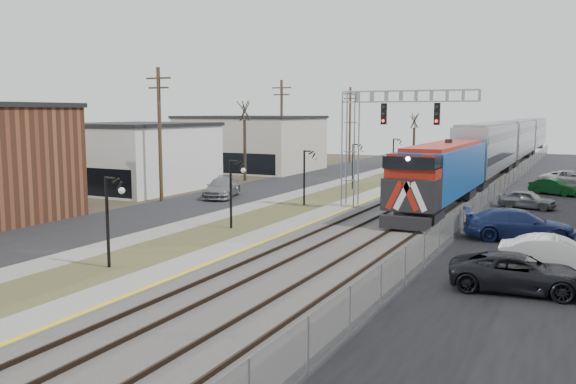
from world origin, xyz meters
The scene contains 23 objects.
ground centered at (0.00, 0.00, 0.00)m, with size 160.00×160.00×0.00m, color #473D2D.
street_west centered at (-11.50, 35.00, 0.02)m, with size 7.00×120.00×0.04m, color black.
sidewalk centered at (-7.00, 35.00, 0.04)m, with size 2.00×120.00×0.08m, color gray.
grass_median centered at (-4.00, 35.00, 0.03)m, with size 4.00×120.00×0.06m, color #464B28.
platform centered at (-1.00, 35.00, 0.12)m, with size 2.00×120.00×0.24m, color gray.
ballast_bed centered at (4.00, 35.00, 0.10)m, with size 8.00×120.00×0.20m, color #595651.
platform_edge centered at (-0.12, 35.00, 0.24)m, with size 0.24×120.00×0.01m, color gold.
track_near centered at (2.00, 35.00, 0.28)m, with size 1.58×120.00×0.15m.
track_far centered at (5.50, 35.00, 0.28)m, with size 1.58×120.00×0.15m.
train centered at (5.50, 65.09, 2.92)m, with size 3.00×85.85×5.33m.
signal_gantry centered at (1.22, 27.99, 5.59)m, with size 9.00×1.07×8.15m.
lampposts centered at (-4.00, 18.29, 2.00)m, with size 0.14×62.14×4.00m.
utility_poles centered at (-14.50, 25.00, 5.00)m, with size 0.28×80.28×10.00m.
fence centered at (8.20, 35.00, 0.80)m, with size 0.04×120.00×1.60m, color gray.
buildings_west centered at (-21.00, 24.21, 3.01)m, with size 14.00×67.00×7.00m.
bare_trees centered at (-12.66, 38.91, 2.70)m, with size 12.30×42.30×5.95m.
car_lot_b centered at (13.36, 15.74, 0.76)m, with size 1.60×4.60×1.52m, color white.
car_lot_c centered at (12.24, 12.17, 0.70)m, with size 2.33×5.06×1.41m, color black.
car_lot_d centered at (11.22, 22.05, 0.81)m, with size 2.27×5.59×1.62m, color navy.
car_lot_e centered at (10.62, 33.43, 0.64)m, with size 1.52×3.79×1.29m, color slate.
car_lot_f centered at (11.94, 42.06, 0.65)m, with size 1.37×3.93×1.29m, color #0B3714.
car_street_b centered at (-11.48, 28.72, 0.76)m, with size 2.13×5.24×1.52m, color slate.
car_lot_g centered at (13.01, 48.02, 0.75)m, with size 2.48×5.38×1.49m, color silver.
Camera 1 is at (14.37, -11.55, 6.71)m, focal length 38.00 mm.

